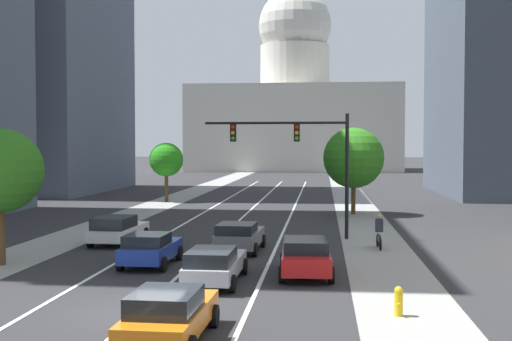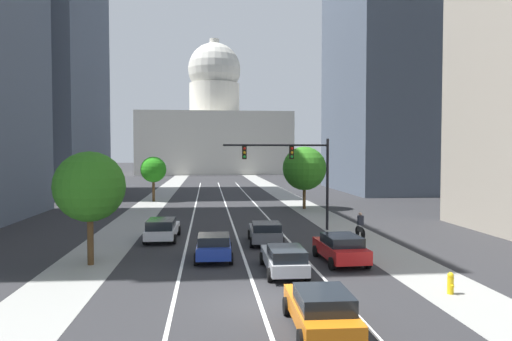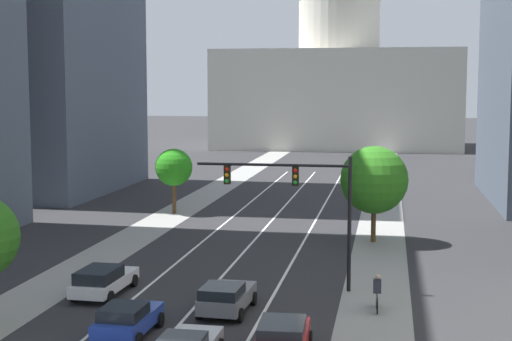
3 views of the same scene
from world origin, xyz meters
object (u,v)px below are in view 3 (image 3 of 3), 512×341
Objects in this scene: car_blue at (127,319)px; car_white at (103,280)px; cyclist at (377,293)px; car_red at (282,338)px; street_tree_mid_right at (374,180)px; capitol_building at (339,76)px; street_tree_near_left at (174,168)px; traffic_signal_mast at (301,194)px; car_gray at (226,297)px.

car_white is at bearing 30.87° from car_blue.
car_blue is 2.36× the size of cyclist.
car_red is 2.53× the size of cyclist.
car_blue is at bearing -114.06° from street_tree_mid_right.
capitol_building is 7.61× the size of street_tree_near_left.
street_tree_mid_right reaches higher than car_white.
street_tree_near_left is at bearing 151.34° from street_tree_mid_right.
car_white is at bearing -92.94° from capitol_building.
traffic_signal_mast is at bearing -59.21° from street_tree_near_left.
street_tree_near_left is at bearing 20.44° from car_red.
cyclist is (13.41, -0.36, 0.08)m from car_white.
car_white is (-3.33, 5.86, 0.02)m from car_blue.
car_blue is (-1.67, -103.08, -11.41)m from capitol_building.
capitol_building is 94.75m from traffic_signal_mast.
capitol_building reaches higher than cyclist.
cyclist is 30.07m from street_tree_near_left.
car_blue is at bearing 142.38° from car_gray.
car_blue is 11.49m from cyclist.
street_tree_near_left is (-16.78, 24.78, 2.91)m from cyclist.
street_tree_near_left is (-8.36, -72.79, -8.39)m from capitol_building.
capitol_building is 82.44m from street_tree_mid_right.
car_red is 6.29m from car_gray.
car_gray is 0.86× the size of car_white.
traffic_signal_mast reaches higher than cyclist.
street_tree_near_left is (-12.85, 21.57, -1.16)m from traffic_signal_mast.
capitol_building is at bearing -1.28° from car_white.
car_gray is (-3.34, 5.34, -0.02)m from car_red.
cyclist is at bearing -39.29° from traffic_signal_mast.
car_blue is 0.98× the size of car_gray.
car_blue is 0.77× the size of street_tree_near_left.
capitol_building is 98.01m from car_white.
car_red is at bearing -100.63° from car_blue.
street_tree_mid_right reaches higher than car_gray.
street_tree_near_left is (-6.69, 30.28, 3.02)m from car_blue.
car_blue is at bearing -77.54° from street_tree_near_left.
car_gray is 6.92m from car_white.
capitol_building is at bearing 0.33° from car_red.
street_tree_mid_right is at bearing -9.66° from car_red.
street_tree_near_left reaches higher than car_red.
street_tree_mid_right is at bearing -0.90° from cyclist.
car_gray is 6.94m from traffic_signal_mast.
car_blue is 5.14m from car_gray.
car_blue is 6.74m from car_white.
cyclist is at bearing -85.07° from capitol_building.
traffic_signal_mast is 13.16m from street_tree_mid_right.
car_white is (-4.99, -97.21, -11.39)m from capitol_building.
street_tree_near_left is (-3.37, 24.42, 2.99)m from car_white.
car_white is 2.80× the size of cyclist.
cyclist is at bearing -74.38° from car_gray.
capitol_building is at bearing 95.52° from street_tree_mid_right.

